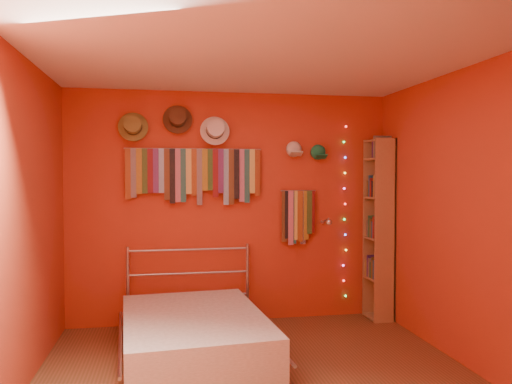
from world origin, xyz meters
TOP-DOWN VIEW (x-y plane):
  - back_wall at (0.00, 1.75)m, footprint 3.50×0.02m
  - right_wall at (1.75, 0.00)m, footprint 0.02×3.50m
  - left_wall at (-1.75, 0.00)m, footprint 0.02×3.50m
  - ceiling at (0.00, 0.00)m, footprint 3.50×3.50m
  - tie_rack at (-0.40, 1.69)m, footprint 1.45×0.03m
  - small_tie_rack at (0.73, 1.69)m, footprint 0.40×0.03m
  - fedora_olive at (-1.04, 1.65)m, footprint 0.31×0.17m
  - fedora_brown at (-0.58, 1.65)m, footprint 0.31×0.17m
  - fedora_white at (-0.19, 1.65)m, footprint 0.32×0.17m
  - cap_white at (0.69, 1.70)m, footprint 0.18×0.22m
  - cap_green at (0.97, 1.70)m, footprint 0.17×0.22m
  - fairy_lights at (1.29, 1.71)m, footprint 0.06×0.02m
  - reading_lamp at (1.02, 1.52)m, footprint 0.07×0.29m
  - bookshelf at (1.66, 1.53)m, footprint 0.25×0.34m
  - bed at (-0.47, 0.75)m, footprint 1.43×1.83m

SIDE VIEW (x-z plane):
  - bed at x=-0.47m, z-range -0.23..0.63m
  - bookshelf at x=1.66m, z-range 0.02..2.02m
  - reading_lamp at x=1.02m, z-range 1.05..1.13m
  - small_tie_rack at x=0.73m, z-range 0.86..1.46m
  - fairy_lights at x=1.29m, z-range 0.21..2.16m
  - back_wall at x=0.00m, z-range 0.00..2.50m
  - right_wall at x=1.75m, z-range 0.00..2.50m
  - left_wall at x=-1.75m, z-range 0.00..2.50m
  - tie_rack at x=-0.40m, z-range 1.33..1.93m
  - cap_green at x=0.97m, z-range 1.77..1.94m
  - cap_white at x=0.69m, z-range 1.80..1.97m
  - fedora_white at x=-0.19m, z-range 1.93..2.24m
  - fedora_olive at x=-1.04m, z-range 1.96..2.26m
  - fedora_brown at x=-0.58m, z-range 2.05..2.35m
  - ceiling at x=0.00m, z-range 2.49..2.51m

